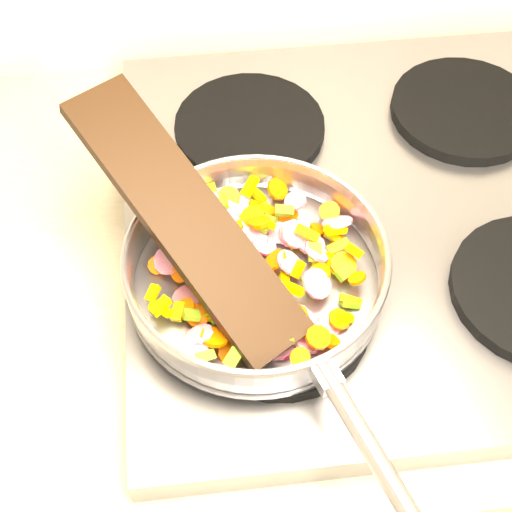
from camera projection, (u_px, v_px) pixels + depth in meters
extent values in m
cube|color=#939399|center=(379.00, 216.00, 0.85)|extent=(0.60, 0.60, 0.04)
cylinder|color=black|center=(279.00, 316.00, 0.74)|extent=(0.19, 0.19, 0.02)
cylinder|color=black|center=(250.00, 127.00, 0.90)|extent=(0.19, 0.19, 0.02)
cylinder|color=black|center=(465.00, 109.00, 0.92)|extent=(0.19, 0.19, 0.02)
cylinder|color=#9E9EA5|center=(256.00, 281.00, 0.75)|extent=(0.27, 0.27, 0.01)
torus|color=#9E9EA5|center=(256.00, 266.00, 0.73)|extent=(0.31, 0.31, 0.05)
torus|color=#9E9EA5|center=(256.00, 254.00, 0.71)|extent=(0.27, 0.27, 0.01)
cylinder|color=#9E9EA5|center=(376.00, 457.00, 0.60)|extent=(0.08, 0.19, 0.02)
cube|color=#9E9EA5|center=(326.00, 376.00, 0.64)|extent=(0.03, 0.04, 0.02)
cube|color=#D5B900|center=(284.00, 280.00, 0.74)|extent=(0.01, 0.02, 0.02)
cube|color=#629312|center=(284.00, 210.00, 0.77)|extent=(0.02, 0.01, 0.01)
cylinder|color=#D01445|center=(252.00, 242.00, 0.77)|extent=(0.04, 0.04, 0.02)
cube|color=#D5B900|center=(293.00, 289.00, 0.72)|extent=(0.03, 0.03, 0.02)
cube|color=#629312|center=(205.00, 356.00, 0.67)|extent=(0.02, 0.02, 0.01)
cube|color=#D5B900|center=(350.00, 300.00, 0.73)|extent=(0.02, 0.02, 0.02)
cube|color=#D5B900|center=(307.00, 233.00, 0.75)|extent=(0.03, 0.02, 0.02)
cylinder|color=#D01445|center=(295.00, 201.00, 0.78)|extent=(0.03, 0.03, 0.01)
cylinder|color=#ED5B00|center=(233.00, 227.00, 0.76)|extent=(0.03, 0.03, 0.01)
cube|color=#D5B900|center=(257.00, 304.00, 0.71)|extent=(0.02, 0.02, 0.02)
cylinder|color=#ED5B00|center=(226.00, 279.00, 0.73)|extent=(0.03, 0.03, 0.02)
cylinder|color=#ED5B00|center=(266.00, 210.00, 0.79)|extent=(0.03, 0.03, 0.02)
cylinder|color=#ED5B00|center=(275.00, 260.00, 0.74)|extent=(0.03, 0.03, 0.02)
cylinder|color=#ED5B00|center=(300.00, 357.00, 0.67)|extent=(0.02, 0.02, 0.01)
cylinder|color=#ED5B00|center=(176.00, 245.00, 0.76)|extent=(0.03, 0.03, 0.02)
cube|color=#D5B900|center=(218.00, 262.00, 0.73)|extent=(0.02, 0.02, 0.01)
cylinder|color=#ED5B00|center=(330.00, 211.00, 0.78)|extent=(0.03, 0.02, 0.02)
cube|color=#D5B900|center=(253.00, 207.00, 0.79)|extent=(0.01, 0.02, 0.02)
cylinder|color=#ED5B00|center=(230.00, 352.00, 0.69)|extent=(0.03, 0.02, 0.02)
cube|color=#629312|center=(226.00, 268.00, 0.74)|extent=(0.02, 0.02, 0.02)
cube|color=#D5B900|center=(186.00, 267.00, 0.75)|extent=(0.02, 0.02, 0.01)
cylinder|color=#ED5B00|center=(343.00, 264.00, 0.74)|extent=(0.04, 0.04, 0.01)
cylinder|color=#ED5B00|center=(288.00, 215.00, 0.79)|extent=(0.03, 0.03, 0.02)
cube|color=#D5B900|center=(233.00, 291.00, 0.72)|extent=(0.02, 0.03, 0.01)
cylinder|color=#D01445|center=(216.00, 216.00, 0.77)|extent=(0.04, 0.03, 0.03)
cube|color=#D5B900|center=(298.00, 243.00, 0.77)|extent=(0.02, 0.01, 0.01)
cube|color=#D5B900|center=(261.00, 208.00, 0.79)|extent=(0.02, 0.01, 0.02)
cylinder|color=#D01445|center=(168.00, 260.00, 0.74)|extent=(0.04, 0.04, 0.02)
cylinder|color=#ED5B00|center=(357.00, 278.00, 0.73)|extent=(0.02, 0.02, 0.02)
cube|color=#D5B900|center=(219.00, 253.00, 0.75)|extent=(0.03, 0.02, 0.01)
cylinder|color=#ED5B00|center=(222.00, 266.00, 0.74)|extent=(0.03, 0.03, 0.02)
cube|color=#D5B900|center=(202.00, 217.00, 0.77)|extent=(0.02, 0.01, 0.01)
cube|color=#D5B900|center=(242.00, 266.00, 0.73)|extent=(0.01, 0.03, 0.01)
cube|color=#629312|center=(192.00, 218.00, 0.79)|extent=(0.02, 0.02, 0.01)
cylinder|color=#D01445|center=(317.00, 284.00, 0.72)|extent=(0.03, 0.03, 0.03)
cube|color=#629312|center=(345.00, 272.00, 0.74)|extent=(0.03, 0.02, 0.01)
cube|color=#629312|center=(223.00, 202.00, 0.78)|extent=(0.01, 0.02, 0.01)
cylinder|color=#ED5B00|center=(190.00, 252.00, 0.74)|extent=(0.03, 0.04, 0.02)
cube|color=#629312|center=(341.00, 245.00, 0.77)|extent=(0.02, 0.02, 0.01)
cube|color=#D5B900|center=(201.00, 269.00, 0.74)|extent=(0.02, 0.02, 0.01)
cube|color=#D5B900|center=(237.00, 223.00, 0.79)|extent=(0.02, 0.02, 0.01)
cylinder|color=#D01445|center=(317.00, 251.00, 0.75)|extent=(0.03, 0.04, 0.03)
cube|color=#D5B900|center=(250.00, 186.00, 0.80)|extent=(0.02, 0.03, 0.02)
cylinder|color=#D01445|center=(189.00, 296.00, 0.73)|extent=(0.04, 0.04, 0.02)
cylinder|color=#ED5B00|center=(157.00, 265.00, 0.75)|extent=(0.03, 0.02, 0.02)
cube|color=#D5B900|center=(334.00, 237.00, 0.77)|extent=(0.02, 0.02, 0.01)
cylinder|color=#D01445|center=(199.00, 335.00, 0.69)|extent=(0.04, 0.04, 0.02)
cube|color=#629312|center=(220.00, 288.00, 0.71)|extent=(0.02, 0.02, 0.01)
cylinder|color=#ED5B00|center=(339.00, 320.00, 0.71)|extent=(0.03, 0.03, 0.01)
cube|color=#629312|center=(283.00, 341.00, 0.68)|extent=(0.02, 0.01, 0.02)
cylinder|color=#D01445|center=(294.00, 236.00, 0.76)|extent=(0.04, 0.04, 0.02)
cube|color=#D5B900|center=(294.00, 332.00, 0.69)|extent=(0.02, 0.02, 0.02)
cylinder|color=#D01445|center=(264.00, 245.00, 0.76)|extent=(0.03, 0.03, 0.01)
cube|color=#629312|center=(350.00, 304.00, 0.72)|extent=(0.02, 0.01, 0.02)
cube|color=#D5B900|center=(335.00, 230.00, 0.76)|extent=(0.03, 0.02, 0.02)
cylinder|color=#D01445|center=(281.00, 233.00, 0.77)|extent=(0.03, 0.03, 0.01)
cylinder|color=#ED5B00|center=(245.00, 343.00, 0.70)|extent=(0.04, 0.04, 0.02)
cylinder|color=#D01445|center=(260.00, 307.00, 0.71)|extent=(0.03, 0.03, 0.01)
cube|color=#D5B900|center=(207.00, 197.00, 0.79)|extent=(0.02, 0.02, 0.02)
cube|color=#629312|center=(312.00, 280.00, 0.73)|extent=(0.02, 0.02, 0.01)
cube|color=#629312|center=(233.00, 358.00, 0.67)|extent=(0.02, 0.02, 0.01)
cylinder|color=#ED5B00|center=(338.00, 244.00, 0.77)|extent=(0.02, 0.03, 0.02)
cube|color=#D5B900|center=(339.00, 247.00, 0.76)|extent=(0.03, 0.02, 0.02)
cube|color=#D5B900|center=(178.00, 312.00, 0.71)|extent=(0.02, 0.02, 0.01)
cylinder|color=#D01445|center=(268.00, 298.00, 0.72)|extent=(0.04, 0.04, 0.02)
cylinder|color=#ED5B00|center=(318.00, 338.00, 0.68)|extent=(0.03, 0.03, 0.01)
cube|color=#629312|center=(182.00, 254.00, 0.76)|extent=(0.02, 0.02, 0.02)
cylinder|color=#ED5B00|center=(318.00, 228.00, 0.78)|extent=(0.02, 0.02, 0.02)
cylinder|color=#ED5B00|center=(278.00, 189.00, 0.80)|extent=(0.03, 0.03, 0.02)
cylinder|color=#ED5B00|center=(182.00, 263.00, 0.76)|extent=(0.03, 0.03, 0.02)
cube|color=#D5B900|center=(180.00, 238.00, 0.77)|extent=(0.02, 0.01, 0.01)
cube|color=#629312|center=(315.00, 252.00, 0.75)|extent=(0.02, 0.02, 0.02)
cube|color=#D5B900|center=(213.00, 194.00, 0.79)|extent=(0.01, 0.03, 0.02)
cylinder|color=#ED5B00|center=(195.00, 215.00, 0.77)|extent=(0.03, 0.03, 0.01)
cylinder|color=#D01445|center=(290.00, 263.00, 0.74)|extent=(0.03, 0.03, 0.02)
cylinder|color=#D01445|center=(307.00, 342.00, 0.69)|extent=(0.04, 0.04, 0.02)
cylinder|color=#D01445|center=(337.00, 222.00, 0.77)|extent=(0.05, 0.04, 0.03)
cylinder|color=#ED5B00|center=(191.00, 245.00, 0.76)|extent=(0.04, 0.04, 0.02)
cube|color=#D5B900|center=(265.00, 225.00, 0.77)|extent=(0.02, 0.02, 0.02)
cube|color=#D5B900|center=(322.00, 260.00, 0.75)|extent=(0.02, 0.01, 0.01)
cube|color=#629312|center=(285.00, 337.00, 0.70)|extent=(0.02, 0.01, 0.01)
cube|color=#629312|center=(198.00, 228.00, 0.78)|extent=(0.02, 0.02, 0.02)
cylinder|color=#D01445|center=(326.00, 330.00, 0.71)|extent=(0.04, 0.03, 0.03)
cylinder|color=#ED5B00|center=(296.00, 317.00, 0.69)|extent=(0.03, 0.03, 0.02)
cylinder|color=#D01445|center=(226.00, 224.00, 0.77)|extent=(0.04, 0.04, 0.02)
cylinder|color=#D01445|center=(241.00, 252.00, 0.75)|extent=(0.03, 0.03, 0.02)
cube|color=#D5B900|center=(161.00, 308.00, 0.71)|extent=(0.03, 0.02, 0.01)
cylinder|color=#ED5B00|center=(228.00, 198.00, 0.79)|extent=(0.03, 0.03, 0.02)
cylinder|color=#ED5B00|center=(180.00, 274.00, 0.74)|extent=(0.02, 0.02, 0.02)
cylinder|color=#ED5B00|center=(238.00, 255.00, 0.75)|extent=(0.03, 0.03, 0.02)
cylinder|color=#D01445|center=(192.00, 352.00, 0.68)|extent=(0.04, 0.03, 0.03)
cylinder|color=#D01445|center=(311.00, 244.00, 0.76)|extent=(0.03, 0.03, 0.01)
cube|color=#D5B900|center=(160.00, 306.00, 0.70)|extent=(0.02, 0.02, 0.01)
cube|color=#629312|center=(273.00, 222.00, 0.79)|extent=(0.02, 0.02, 0.01)
cylinder|color=#D01445|center=(221.00, 231.00, 0.77)|extent=(0.05, 0.05, 0.01)
cylinder|color=#D01445|center=(221.00, 257.00, 0.74)|extent=(0.04, 0.05, 0.03)
cube|color=#629312|center=(219.00, 314.00, 0.71)|extent=(0.02, 0.02, 0.02)
cube|color=#D5B900|center=(234.00, 329.00, 0.70)|extent=(0.03, 0.02, 0.02)
cube|color=#629312|center=(256.00, 284.00, 0.72)|extent=(0.02, 0.02, 0.02)
cylinder|color=#ED5B00|center=(214.00, 337.00, 0.68)|extent=(0.04, 0.04, 0.02)
cube|color=#D5B900|center=(266.00, 282.00, 0.73)|extent=(0.02, 0.02, 0.01)
cube|color=#629312|center=(192.00, 315.00, 0.70)|extent=(0.02, 0.01, 0.01)
cylinder|color=#D01445|center=(285.00, 336.00, 0.69)|extent=(0.03, 0.03, 0.01)
cylinder|color=#ED5B00|center=(318.00, 274.00, 0.74)|extent=(0.04, 0.04, 0.02)
cylinder|color=#ED5B00|center=(186.00, 308.00, 0.71)|extent=(0.02, 0.03, 0.02)
cylinder|color=#D01445|center=(297.00, 321.00, 0.71)|extent=(0.04, 0.04, 0.03)
cube|color=#D5B900|center=(298.00, 269.00, 0.73)|extent=(0.02, 0.02, 0.02)
cube|color=#629312|center=(266.00, 224.00, 0.77)|extent=(0.02, 0.03, 0.01)
cube|color=#D5B900|center=(333.00, 263.00, 0.75)|extent=(0.02, 0.03, 0.01)
cylinder|color=#ED5B00|center=(260.00, 223.00, 0.76)|extent=(0.04, 0.03, 0.02)
cylinder|color=#D01445|center=(266.00, 302.00, 0.71)|extent=(0.03, 0.03, 0.02)
cube|color=#D5B900|center=(153.00, 293.00, 0.72)|extent=(0.02, 0.02, 0.01)
cube|color=#D5B900|center=(355.00, 251.00, 0.74)|extent=(0.02, 0.02, 0.01)
cube|color=#629312|center=(224.00, 264.00, 0.75)|extent=(0.02, 0.02, 0.02)
cylinder|color=#D01445|center=(213.00, 201.00, 0.79)|extent=(0.04, 0.04, 0.01)
cube|color=#D5B900|center=(258.00, 196.00, 0.81)|extent=(0.02, 0.02, 0.01)
cylinder|color=#D01445|center=(281.00, 346.00, 0.70)|extent=(0.04, 0.04, 0.02)
cylinder|color=#ED5B00|center=(288.00, 214.00, 0.79)|extent=(0.02, 0.02, 0.01)
cylinder|color=#D01445|center=(293.00, 234.00, 0.77)|extent=(0.05, 0.04, 0.03)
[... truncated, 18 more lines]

